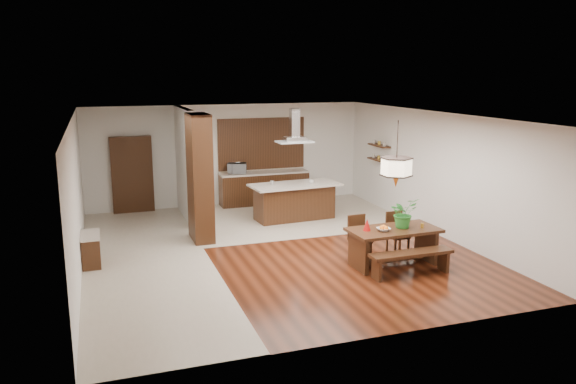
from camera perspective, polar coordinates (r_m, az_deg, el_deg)
name	(u,v)px	position (r m, az deg, el deg)	size (l,w,h in m)	color
room_shell	(275,156)	(11.93, -1.37, 3.72)	(9.00, 9.04, 2.92)	#361509
tile_hallway	(147,262)	(11.90, -14.14, -6.87)	(2.50, 9.00, 0.01)	#BEB19E
tile_kitchen	(291,216)	(15.05, 0.34, -2.51)	(5.50, 4.00, 0.01)	#BEB19E
soffit_band	(274,117)	(11.83, -1.39, 7.67)	(8.00, 9.00, 0.02)	#432610
partition_pier	(200,178)	(12.85, -8.94, 1.42)	(0.45, 1.00, 2.90)	black
partition_stub	(186,164)	(14.90, -10.37, 2.82)	(0.18, 2.40, 2.90)	silver
hallway_console	(91,249)	(11.97, -19.38, -5.53)	(0.37, 0.88, 0.63)	black
hallway_doorway	(132,175)	(15.91, -15.55, 1.70)	(1.10, 0.20, 2.10)	black
rear_counter	(264,188)	(16.45, -2.43, 0.43)	(2.60, 0.62, 0.95)	black
kitchen_window	(261,144)	(16.48, -2.73, 4.94)	(2.60, 0.08, 1.50)	#A75C32
shelf_lower	(379,160)	(15.90, 9.19, 3.26)	(0.26, 0.90, 0.04)	black
shelf_upper	(379,145)	(15.84, 9.24, 4.69)	(0.26, 0.90, 0.04)	black
dining_table	(393,238)	(11.42, 10.67, -4.64)	(1.83, 0.96, 0.75)	black
dining_bench	(411,264)	(10.99, 12.37, -7.11)	(1.66, 0.36, 0.47)	black
dining_chair_left	(360,238)	(11.68, 7.35, -4.65)	(0.40, 0.40, 0.91)	black
dining_chair_right	(398,234)	(12.12, 11.12, -4.17)	(0.40, 0.40, 0.90)	black
pendant_lantern	(397,154)	(11.06, 11.01, 3.80)	(0.64, 0.64, 1.31)	#F8E4BE
foliage_plant	(403,213)	(11.41, 11.63, -2.09)	(0.54, 0.47, 0.60)	#2A7E2C
fruit_bowl	(384,229)	(11.16, 9.68, -3.77)	(0.25, 0.25, 0.06)	beige
napkin_cone	(367,225)	(11.12, 8.03, -3.31)	(0.15, 0.15, 0.24)	#AB0F0C
gold_ornament	(422,225)	(11.54, 13.48, -3.32)	(0.07, 0.07, 0.09)	gold
kitchen_island	(294,201)	(14.68, 0.66, -0.92)	(2.40, 1.20, 0.96)	black
range_hood	(295,126)	(14.37, 0.67, 6.77)	(0.90, 0.55, 0.87)	silver
island_cup	(312,182)	(14.60, 2.41, 1.05)	(0.11, 0.11, 0.09)	silver
microwave	(237,168)	(16.15, -5.20, 2.42)	(0.54, 0.36, 0.30)	#B3B6BA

